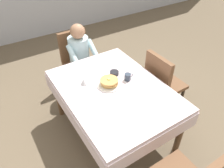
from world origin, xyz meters
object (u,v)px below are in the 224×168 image
dining_table_main (114,94)px  bowl_butter (114,73)px  diner_person (80,54)px  breakfast_stack (109,82)px  knife_right_of_plate (123,81)px  chair_diner (77,57)px  fork_left_of_plate (95,92)px  chair_right_side (162,81)px  plate_breakfast (109,85)px  spoon_near_edge (126,103)px  cup_coffee (128,77)px  syrup_pitcher (84,82)px

dining_table_main → bowl_butter: bowl_butter is taller
diner_person → bowl_butter: bearing=96.1°
breakfast_stack → knife_right_of_plate: (0.19, -0.02, -0.05)m
chair_diner → fork_left_of_plate: 1.16m
chair_right_side → knife_right_of_plate: chair_right_side is taller
breakfast_stack → knife_right_of_plate: 0.20m
dining_table_main → breakfast_stack: breakfast_stack is taller
chair_diner → bowl_butter: chair_diner is taller
plate_breakfast → bowl_butter: 0.22m
plate_breakfast → breakfast_stack: (0.00, -0.00, 0.04)m
plate_breakfast → breakfast_stack: bearing=-78.6°
dining_table_main → spoon_near_edge: 0.29m
cup_coffee → fork_left_of_plate: 0.44m
cup_coffee → spoon_near_edge: size_ratio=0.75×
diner_person → plate_breakfast: (-0.08, -0.94, 0.08)m
breakfast_stack → chair_diner: bearing=85.7°
plate_breakfast → fork_left_of_plate: bearing=-174.0°
bowl_butter → spoon_near_edge: 0.53m
plate_breakfast → spoon_near_edge: size_ratio=1.87×
fork_left_of_plate → spoon_near_edge: bearing=-156.9°
diner_person → cup_coffee: diner_person is taller
breakfast_stack → fork_left_of_plate: breakfast_stack is taller
chair_diner → breakfast_stack: 1.13m
bowl_butter → fork_left_of_plate: bearing=-155.6°
cup_coffee → spoon_near_edge: bearing=-128.2°
breakfast_stack → fork_left_of_plate: (-0.19, -0.02, -0.05)m
plate_breakfast → fork_left_of_plate: (-0.19, -0.02, -0.01)m
dining_table_main → knife_right_of_plate: knife_right_of_plate is taller
breakfast_stack → knife_right_of_plate: bearing=-5.5°
bowl_butter → spoon_near_edge: bearing=-109.7°
syrup_pitcher → chair_diner: bearing=71.1°
knife_right_of_plate → cup_coffee: bearing=-101.7°
breakfast_stack → syrup_pitcher: size_ratio=2.62×
dining_table_main → syrup_pitcher: size_ratio=19.05×
bowl_butter → fork_left_of_plate: 0.39m
syrup_pitcher → fork_left_of_plate: syrup_pitcher is taller
fork_left_of_plate → spoon_near_edge: (0.18, -0.34, 0.00)m
dining_table_main → chair_diner: chair_diner is taller
chair_diner → bowl_butter: bearing=95.1°
chair_diner → chair_right_side: same height
plate_breakfast → knife_right_of_plate: (0.19, -0.02, -0.01)m
diner_person → chair_diner: bearing=-90.0°
chair_diner → bowl_butter: (0.09, -0.95, 0.23)m
cup_coffee → syrup_pitcher: 0.52m
bowl_butter → fork_left_of_plate: size_ratio=0.61×
chair_right_side → syrup_pitcher: bearing=-103.6°
plate_breakfast → spoon_near_edge: (-0.01, -0.36, -0.01)m
syrup_pitcher → knife_right_of_plate: bearing=-24.0°
plate_breakfast → syrup_pitcher: syrup_pitcher is taller
plate_breakfast → breakfast_stack: 0.04m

